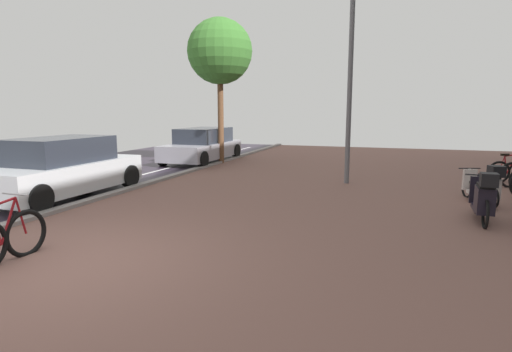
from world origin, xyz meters
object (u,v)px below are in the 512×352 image
(bicycle_rack_10, at_px, (509,171))
(scooter_mid, at_px, (483,198))
(parked_car_near, at_px, (62,169))
(lamp_post, at_px, (351,60))
(bicycle_foreground, at_px, (0,236))
(parked_car_far, at_px, (203,145))
(street_tree, at_px, (220,52))
(scooter_near, at_px, (485,185))

(bicycle_rack_10, height_order, scooter_mid, scooter_mid)
(scooter_mid, relative_size, parked_car_near, 0.42)
(bicycle_rack_10, xyz_separation_m, lamp_post, (-4.53, -1.67, 3.16))
(bicycle_foreground, distance_m, scooter_mid, 8.17)
(lamp_post, bearing_deg, scooter_mid, -50.10)
(parked_car_near, xyz_separation_m, parked_car_far, (0.19, 7.48, -0.03))
(street_tree, bearing_deg, scooter_mid, -38.83)
(lamp_post, bearing_deg, parked_car_near, -147.37)
(parked_car_far, xyz_separation_m, street_tree, (0.90, -0.18, 3.69))
(street_tree, bearing_deg, bicycle_rack_10, -8.62)
(bicycle_rack_10, bearing_deg, parked_car_near, -152.16)
(parked_car_near, bearing_deg, bicycle_rack_10, 27.84)
(parked_car_near, distance_m, parked_car_far, 7.48)
(scooter_near, height_order, scooter_mid, scooter_mid)
(scooter_near, distance_m, lamp_post, 4.82)
(bicycle_foreground, height_order, bicycle_rack_10, bicycle_foreground)
(street_tree, bearing_deg, parked_car_far, 168.65)
(scooter_near, height_order, parked_car_far, parked_car_far)
(bicycle_rack_10, distance_m, street_tree, 10.78)
(scooter_mid, distance_m, parked_car_far, 11.47)
(bicycle_foreground, height_order, lamp_post, lamp_post)
(bicycle_foreground, xyz_separation_m, street_tree, (-1.50, 11.21, 3.96))
(bicycle_foreground, relative_size, street_tree, 0.24)
(scooter_near, bearing_deg, parked_car_far, 151.67)
(parked_car_far, relative_size, street_tree, 0.78)
(bicycle_rack_10, relative_size, street_tree, 0.22)
(scooter_mid, height_order, parked_car_near, parked_car_near)
(bicycle_rack_10, xyz_separation_m, street_tree, (-9.88, 1.50, 4.02))
(scooter_mid, xyz_separation_m, parked_car_near, (-9.39, -0.62, 0.22))
(lamp_post, bearing_deg, bicycle_foreground, -115.63)
(scooter_near, bearing_deg, street_tree, 150.11)
(bicycle_foreground, relative_size, parked_car_far, 0.31)
(scooter_near, relative_size, street_tree, 0.28)
(bicycle_foreground, relative_size, bicycle_rack_10, 1.12)
(bicycle_foreground, height_order, scooter_near, bicycle_foreground)
(parked_car_far, bearing_deg, scooter_near, -28.33)
(bicycle_rack_10, xyz_separation_m, scooter_mid, (-1.59, -5.18, 0.14))
(parked_car_far, bearing_deg, parked_car_near, -91.46)
(scooter_near, relative_size, lamp_post, 0.25)
(bicycle_rack_10, relative_size, parked_car_far, 0.28)
(scooter_mid, xyz_separation_m, lamp_post, (-2.93, 3.51, 3.02))
(scooter_mid, relative_size, parked_car_far, 0.39)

